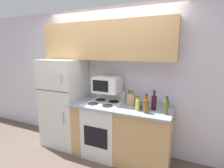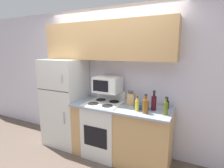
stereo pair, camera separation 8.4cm
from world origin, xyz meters
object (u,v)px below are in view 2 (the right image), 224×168
at_px(microwave, 108,84).
at_px(stove, 104,128).
at_px(refrigerator, 65,102).
at_px(knife_block, 131,99).
at_px(bottle_soy_sauce, 167,104).
at_px(bottle_wine_red, 154,102).
at_px(bottle_whiskey, 145,106).
at_px(bottle_olive_oil, 166,108).
at_px(bowl, 143,106).
at_px(bottle_cooking_spray, 137,105).

bearing_deg(microwave, stove, -96.26).
xyz_separation_m(refrigerator, knife_block, (1.30, 0.09, 0.20)).
bearing_deg(bottle_soy_sauce, bottle_wine_red, -139.26).
height_order(bottle_whiskey, bottle_wine_red, bottle_wine_red).
distance_m(refrigerator, bottle_olive_oil, 1.90).
xyz_separation_m(bottle_wine_red, bottle_soy_sauce, (0.17, 0.15, -0.05)).
bearing_deg(stove, bowl, 0.92).
bearing_deg(knife_block, refrigerator, -176.12).
xyz_separation_m(knife_block, bottle_cooking_spray, (0.18, -0.22, -0.01)).
xyz_separation_m(stove, bottle_olive_oil, (1.02, -0.10, 0.54)).
height_order(knife_block, bowl, knife_block).
bearing_deg(bowl, bottle_wine_red, 7.51).
height_order(refrigerator, bottle_wine_red, refrigerator).
distance_m(bottle_olive_oil, bottle_cooking_spray, 0.41).
bearing_deg(refrigerator, stove, -1.66).
xyz_separation_m(knife_block, bottle_soy_sauce, (0.56, 0.07, -0.03)).
height_order(bowl, bottle_olive_oil, bottle_olive_oil).
xyz_separation_m(bottle_whiskey, bottle_wine_red, (0.08, 0.18, 0.01)).
bearing_deg(microwave, knife_block, -0.17).
height_order(refrigerator, microwave, refrigerator).
distance_m(refrigerator, bowl, 1.55).
relative_size(refrigerator, bottle_soy_sauce, 9.10).
distance_m(bowl, bottle_wine_red, 0.17).
bearing_deg(bottle_whiskey, microwave, 160.12).
bearing_deg(stove, bottle_soy_sauce, 10.19).
distance_m(microwave, bottle_whiskey, 0.81).
distance_m(bottle_olive_oil, bottle_wine_red, 0.23).
xyz_separation_m(bottle_whiskey, bottle_olive_oil, (0.27, 0.05, -0.01)).
distance_m(bottle_whiskey, bottle_cooking_spray, 0.15).
height_order(microwave, bowl, microwave).
xyz_separation_m(bowl, bottle_whiskey, (0.07, -0.16, 0.07)).
xyz_separation_m(stove, microwave, (0.01, 0.11, 0.75)).
bearing_deg(bottle_soy_sauce, stove, -169.81).
xyz_separation_m(bowl, bottle_olive_oil, (0.34, -0.11, 0.06)).
relative_size(knife_block, bottle_whiskey, 0.89).
distance_m(refrigerator, bottle_cooking_spray, 1.50).
height_order(bottle_olive_oil, bottle_cooking_spray, bottle_olive_oil).
relative_size(refrigerator, bottle_whiskey, 5.85).
height_order(refrigerator, bowl, refrigerator).
bearing_deg(bottle_wine_red, bottle_soy_sauce, 40.74).
bearing_deg(bowl, microwave, 171.15).
bearing_deg(bottle_whiskey, bottle_cooking_spray, 163.00).
distance_m(microwave, bottle_olive_oil, 1.05).
xyz_separation_m(microwave, bottle_cooking_spray, (0.60, -0.23, -0.22)).
bearing_deg(bottle_soy_sauce, microwave, -176.21).
relative_size(microwave, bottle_wine_red, 1.46).
height_order(microwave, bottle_wine_red, microwave).
xyz_separation_m(bottle_olive_oil, bottle_wine_red, (-0.19, 0.13, 0.02)).
relative_size(refrigerator, bottle_cooking_spray, 7.45).
relative_size(microwave, bottle_whiskey, 1.57).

